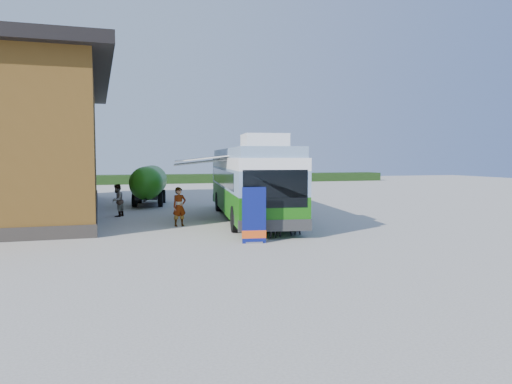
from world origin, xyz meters
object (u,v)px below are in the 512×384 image
object	(u,v)px
banner	(254,220)
person_a	(179,207)
bus	(250,180)
slurry_tanker	(149,182)
person_b	(117,200)
picnic_table	(276,218)

from	to	relation	value
banner	person_a	bearing A→B (deg)	117.89
bus	slurry_tanker	size ratio (longest dim) A/B	1.99
person_a	slurry_tanker	bearing A→B (deg)	75.28
person_b	banner	bearing A→B (deg)	51.13
banner	person_a	size ratio (longest dim) A/B	1.15
banner	person_b	world-z (taller)	banner
person_b	slurry_tanker	world-z (taller)	slurry_tanker
person_b	slurry_tanker	size ratio (longest dim) A/B	0.25
banner	slurry_tanker	size ratio (longest dim) A/B	0.30
picnic_table	banner	bearing A→B (deg)	-151.63
person_b	person_a	bearing A→B (deg)	56.09
banner	person_b	xyz separation A→B (m)	(-4.22, 9.50, 0.02)
bus	person_a	xyz separation A→B (m)	(-3.65, -1.48, -1.02)
bus	person_b	distance (m)	6.83
person_a	person_b	world-z (taller)	person_a
picnic_table	person_b	distance (m)	9.71
person_b	slurry_tanker	distance (m)	6.25
person_b	picnic_table	bearing A→B (deg)	62.35
banner	picnic_table	bearing A→B (deg)	57.39
bus	person_a	distance (m)	4.07
banner	picnic_table	xyz separation A→B (m)	(1.37, 1.57, -0.16)
bus	picnic_table	bearing A→B (deg)	-87.04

